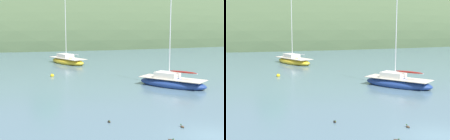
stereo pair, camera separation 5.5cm
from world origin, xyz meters
The scene contains 8 objects.
ground_plane centered at (0.00, 0.00, 0.00)m, with size 400.00×400.00×0.00m, color slate.
far_shoreline_hill centered at (24.94, 72.53, 0.05)m, with size 150.00×36.00×34.33m.
sailboat_red_portside centered at (4.82, 14.58, 0.45)m, with size 6.47×7.50×11.17m.
sailboat_white_near centered at (-2.13, 35.89, 0.45)m, with size 5.41×7.95×10.52m.
mooring_buoy_channel centered at (-6.18, 24.73, 0.12)m, with size 0.44×0.44×0.54m.
duck_lone_right centered at (-2.86, 0.07, 0.05)m, with size 0.34×0.39×0.24m.
duck_straggler centered at (-0.97, 2.14, 0.05)m, with size 0.22×0.43×0.24m.
duck_trailing centered at (-5.23, 4.69, 0.05)m, with size 0.20×0.43×0.24m.
Camera 1 is at (-12.25, -17.41, 7.23)m, focal length 55.69 mm.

